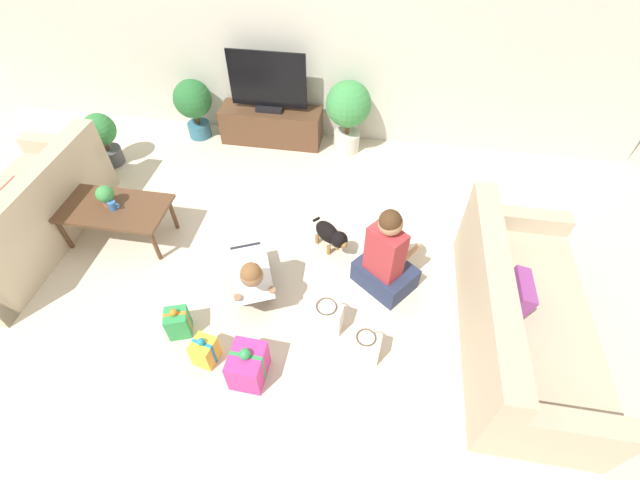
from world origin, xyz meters
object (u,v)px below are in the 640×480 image
tv_console (272,125)px  dog (331,235)px  gift_bag_b (326,317)px  person_kneeling (251,274)px  tabletop_plant (105,195)px  tv (268,85)px  gift_box_c (248,365)px  gift_bag_a (365,347)px  coffee_table (113,210)px  gift_box_a (178,323)px  sofa_right (519,317)px  potted_plant_corner_left (102,136)px  person_sitting (386,259)px  gift_box_b (205,351)px  potted_plant_back_right (348,110)px  mug (113,205)px  potted_plant_back_left (193,103)px  sofa_left (23,219)px

tv_console → dog: 2.10m
dog → gift_bag_b: 0.92m
person_kneeling → tabletop_plant: 1.69m
tv → gift_box_c: tv is taller
gift_bag_a → gift_box_c: bearing=-160.4°
coffee_table → gift_box_a: 1.44m
tv_console → gift_box_a: 3.00m
sofa_right → potted_plant_corner_left: (-4.61, 1.77, 0.09)m
gift_box_c → gift_bag_a: 0.95m
person_sitting → tabletop_plant: size_ratio=4.35×
gift_box_b → gift_box_c: 0.40m
potted_plant_corner_left → potted_plant_back_right: bearing=14.7°
potted_plant_back_right → person_sitting: 2.23m
potted_plant_back_right → sofa_right: bearing=-55.7°
potted_plant_back_right → dog: (0.05, -1.77, -0.36)m
mug → gift_bag_b: bearing=-17.7°
potted_plant_back_right → tabletop_plant: (-2.15, -1.92, -0.02)m
gift_bag_a → dog: bearing=111.3°
potted_plant_back_left → dog: size_ratio=1.93×
potted_plant_back_left → sofa_right: bearing=-34.2°
gift_box_b → mug: bearing=137.5°
dog → person_kneeling: bearing=-178.8°
dog → tv_console: bearing=72.8°
potted_plant_back_left → mug: 1.98m
person_kneeling → sofa_left: bearing=148.1°
tv → gift_box_b: size_ratio=3.10×
potted_plant_corner_left → dog: (2.94, -1.02, -0.17)m
potted_plant_corner_left → gift_box_c: 3.53m
gift_box_b → coffee_table: bearing=137.8°
person_kneeling → gift_bag_b: bearing=-41.3°
tv → person_sitting: tv is taller
dog → potted_plant_back_left: bearing=92.0°
potted_plant_back_left → gift_box_a: potted_plant_back_left is taller
sofa_right → potted_plant_back_right: (-1.72, 2.53, 0.28)m
person_kneeling → potted_plant_corner_left: bearing=119.4°
tv_console → sofa_left: bearing=-133.0°
gift_box_a → gift_bag_a: gift_box_a is taller
tv → person_sitting: (1.60, -2.19, -0.43)m
person_sitting → gift_bag_a: 0.82m
dog → tabletop_plant: bearing=136.7°
gift_bag_a → person_sitting: bearing=82.3°
person_kneeling → coffee_table: bearing=137.4°
potted_plant_back_left → gift_box_c: bearing=-63.7°
tv_console → person_kneeling: 2.56m
person_sitting → gift_bag_a: (-0.11, -0.78, -0.22)m
mug → gift_box_c: bearing=-36.9°
tv_console → person_kneeling: (0.43, -2.52, 0.10)m
potted_plant_back_left → person_sitting: bearing=-39.4°
gift_box_a → gift_bag_b: bearing=11.7°
potted_plant_back_left → gift_box_a: bearing=-73.1°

